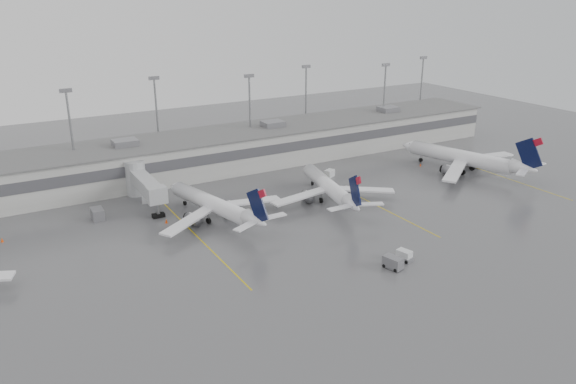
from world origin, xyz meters
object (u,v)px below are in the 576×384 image
jet_far_right (466,158)px  baggage_tug (404,256)px  jet_mid_right (330,187)px  jet_mid_left (215,205)px

jet_far_right → baggage_tug: (-41.13, -26.89, -2.70)m
jet_far_right → baggage_tug: jet_far_right is taller
jet_mid_right → baggage_tug: 27.35m
jet_mid_left → jet_mid_right: 23.11m
jet_far_right → baggage_tug: size_ratio=11.25×
jet_mid_left → jet_far_right: size_ratio=0.87×
jet_mid_right → jet_far_right: bearing=11.9°
jet_mid_left → baggage_tug: size_ratio=9.82×
jet_far_right → baggage_tug: bearing=-163.3°
jet_mid_right → jet_far_right: size_ratio=0.86×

